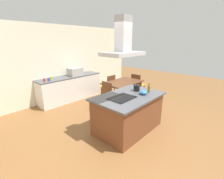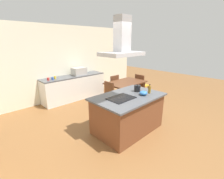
% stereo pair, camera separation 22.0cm
% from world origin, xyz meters
% --- Properties ---
extents(ground, '(16.00, 16.00, 0.00)m').
position_xyz_m(ground, '(0.00, 1.50, 0.00)').
color(ground, brown).
extents(wall_back, '(7.20, 0.10, 2.70)m').
position_xyz_m(wall_back, '(0.00, 3.25, 1.35)').
color(wall_back, silver).
rests_on(wall_back, ground).
extents(kitchen_island, '(1.71, 1.10, 0.90)m').
position_xyz_m(kitchen_island, '(0.00, 0.00, 0.45)').
color(kitchen_island, brown).
rests_on(kitchen_island, ground).
extents(cooktop, '(0.60, 0.44, 0.01)m').
position_xyz_m(cooktop, '(-0.25, 0.00, 0.91)').
color(cooktop, black).
rests_on(cooktop, kitchen_island).
extents(tea_kettle, '(0.22, 0.16, 0.19)m').
position_xyz_m(tea_kettle, '(0.44, 0.07, 0.98)').
color(tea_kettle, black).
rests_on(tea_kettle, kitchen_island).
extents(olive_oil_bottle, '(0.07, 0.07, 0.23)m').
position_xyz_m(olive_oil_bottle, '(0.53, -0.23, 1.00)').
color(olive_oil_bottle, olive).
rests_on(olive_oil_bottle, kitchen_island).
extents(mixing_bowl, '(0.19, 0.19, 0.10)m').
position_xyz_m(mixing_bowl, '(0.30, -0.22, 0.95)').
color(mixing_bowl, '#2D6BB7').
rests_on(mixing_bowl, kitchen_island).
extents(back_counter, '(2.41, 0.62, 0.90)m').
position_xyz_m(back_counter, '(0.23, 2.88, 0.45)').
color(back_counter, silver).
rests_on(back_counter, ground).
extents(countertop_microwave, '(0.50, 0.38, 0.28)m').
position_xyz_m(countertop_microwave, '(0.47, 2.88, 1.04)').
color(countertop_microwave, '#B2AFAA').
rests_on(countertop_microwave, back_counter).
extents(coffee_mug_red, '(0.08, 0.08, 0.09)m').
position_xyz_m(coffee_mug_red, '(-0.75, 2.83, 0.95)').
color(coffee_mug_red, red).
rests_on(coffee_mug_red, back_counter).
extents(coffee_mug_blue, '(0.08, 0.08, 0.09)m').
position_xyz_m(coffee_mug_blue, '(-0.61, 2.80, 0.95)').
color(coffee_mug_blue, '#2D56B2').
rests_on(coffee_mug_blue, back_counter).
extents(coffee_mug_yellow, '(0.08, 0.08, 0.09)m').
position_xyz_m(coffee_mug_yellow, '(-0.48, 2.91, 0.95)').
color(coffee_mug_yellow, gold).
rests_on(coffee_mug_yellow, back_counter).
extents(dining_table, '(1.40, 0.90, 0.75)m').
position_xyz_m(dining_table, '(1.39, 1.31, 0.67)').
color(dining_table, '#59331E').
rests_on(dining_table, ground).
extents(chair_facing_back_wall, '(0.42, 0.42, 0.89)m').
position_xyz_m(chair_facing_back_wall, '(1.39, 1.97, 0.51)').
color(chair_facing_back_wall, gold).
rests_on(chair_facing_back_wall, ground).
extents(chair_at_left_end, '(0.42, 0.42, 0.89)m').
position_xyz_m(chair_at_left_end, '(0.47, 1.31, 0.51)').
color(chair_at_left_end, gold).
rests_on(chair_at_left_end, ground).
extents(chair_at_right_end, '(0.42, 0.42, 0.89)m').
position_xyz_m(chair_at_right_end, '(2.30, 1.31, 0.51)').
color(chair_at_right_end, gold).
rests_on(chair_at_right_end, ground).
extents(range_hood, '(0.90, 0.55, 0.78)m').
position_xyz_m(range_hood, '(-0.25, 0.00, 2.10)').
color(range_hood, '#ADADB2').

